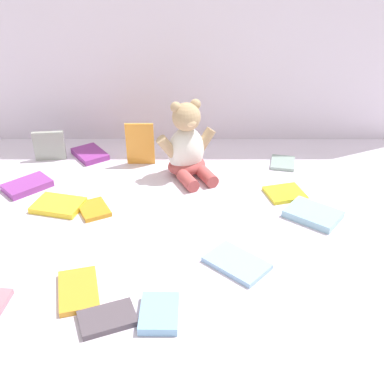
% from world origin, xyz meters
% --- Properties ---
extents(ground_plane, '(3.20, 3.20, 0.00)m').
position_xyz_m(ground_plane, '(0.00, 0.00, 0.00)').
color(ground_plane, silver).
extents(backdrop_drape, '(1.60, 0.03, 0.73)m').
position_xyz_m(backdrop_drape, '(0.00, 0.46, 0.37)').
color(backdrop_drape, silver).
rests_on(backdrop_drape, ground_plane).
extents(teddy_bear, '(0.19, 0.19, 0.23)m').
position_xyz_m(teddy_bear, '(-0.02, 0.18, 0.08)').
color(teddy_bear, white).
rests_on(teddy_bear, ground_plane).
extents(book_case_0, '(0.15, 0.15, 0.02)m').
position_xyz_m(book_case_0, '(-0.48, 0.09, 0.01)').
color(book_case_0, purple).
rests_on(book_case_0, ground_plane).
extents(book_case_2, '(0.15, 0.12, 0.02)m').
position_xyz_m(book_case_2, '(-0.37, -0.01, 0.01)').
color(book_case_2, yellow).
rests_on(book_case_2, ground_plane).
extents(book_case_3, '(0.14, 0.15, 0.02)m').
position_xyz_m(book_case_3, '(-0.34, 0.30, 0.01)').
color(book_case_3, '#8A318B').
rests_on(book_case_3, ground_plane).
extents(book_case_4, '(0.12, 0.10, 0.01)m').
position_xyz_m(book_case_4, '(-0.17, -0.42, 0.01)').
color(book_case_4, '#524852').
rests_on(book_case_4, ground_plane).
extents(book_case_5, '(0.10, 0.03, 0.09)m').
position_xyz_m(book_case_5, '(-0.46, 0.28, 0.05)').
color(book_case_5, '#959C91').
rests_on(book_case_5, ground_plane).
extents(book_case_6, '(0.11, 0.11, 0.01)m').
position_xyz_m(book_case_6, '(-0.27, -0.03, 0.01)').
color(book_case_6, orange).
rests_on(book_case_6, ground_plane).
extents(book_case_7, '(0.11, 0.14, 0.01)m').
position_xyz_m(book_case_7, '(-0.24, -0.34, 0.01)').
color(book_case_7, gold).
rests_on(book_case_7, ground_plane).
extents(book_case_8, '(0.16, 0.16, 0.01)m').
position_xyz_m(book_case_8, '(0.09, -0.25, 0.01)').
color(book_case_8, '#8EB9E4').
rests_on(book_case_8, ground_plane).
extents(book_case_9, '(0.16, 0.16, 0.02)m').
position_xyz_m(book_case_9, '(0.30, -0.06, 0.01)').
color(book_case_9, '#8DBED7').
rests_on(book_case_9, ground_plane).
extents(book_case_10, '(0.08, 0.10, 0.02)m').
position_xyz_m(book_case_10, '(-0.07, -0.41, 0.01)').
color(book_case_10, '#7EB3E0').
rests_on(book_case_10, ground_plane).
extents(book_case_11, '(0.12, 0.11, 0.01)m').
position_xyz_m(book_case_11, '(0.25, 0.05, 0.01)').
color(book_case_11, yellow).
rests_on(book_case_11, ground_plane).
extents(book_case_12, '(0.09, 0.02, 0.14)m').
position_xyz_m(book_case_12, '(-0.17, 0.25, 0.07)').
color(book_case_12, orange).
rests_on(book_case_12, ground_plane).
extents(book_case_13, '(0.09, 0.11, 0.01)m').
position_xyz_m(book_case_13, '(0.28, 0.24, 0.01)').
color(book_case_13, '#89A29B').
rests_on(book_case_13, ground_plane).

